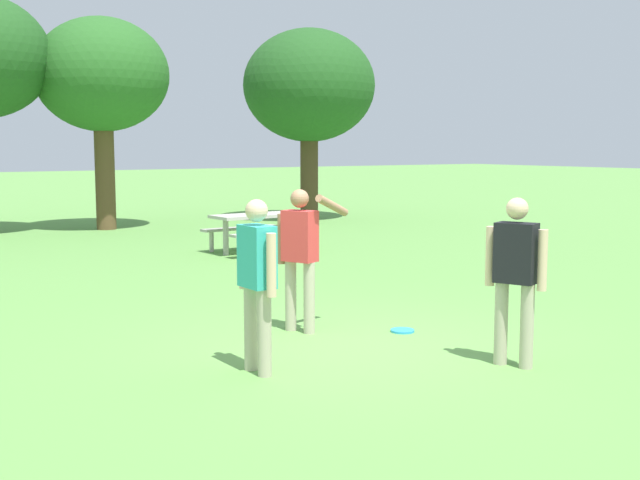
{
  "coord_description": "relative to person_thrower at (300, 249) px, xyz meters",
  "views": [
    {
      "loc": [
        -4.84,
        -6.81,
        2.14
      ],
      "look_at": [
        0.39,
        1.17,
        1.0
      ],
      "focal_mm": 44.9,
      "sensor_mm": 36.0,
      "label": 1
    }
  ],
  "objects": [
    {
      "name": "tree_back_left",
      "position": [
        7.59,
        11.73,
        2.81
      ],
      "size": [
        3.74,
        3.74,
        5.4
      ],
      "color": "#4C3823",
      "rests_on": "ground"
    },
    {
      "name": "frisbee",
      "position": [
        0.97,
        -0.65,
        -0.95
      ],
      "size": [
        0.27,
        0.27,
        0.03
      ],
      "primitive_type": "cylinder",
      "color": "#2D9EDB",
      "rests_on": "ground"
    },
    {
      "name": "person_thrower",
      "position": [
        0.0,
        0.0,
        0.0
      ],
      "size": [
        0.81,
        0.57,
        1.64
      ],
      "color": "#B7AD93",
      "rests_on": "ground"
    },
    {
      "name": "tree_slender_mid",
      "position": [
        1.8,
        12.27,
        2.87
      ],
      "size": [
        3.33,
        3.33,
        5.3
      ],
      "color": "brown",
      "rests_on": "ground"
    },
    {
      "name": "person_catcher",
      "position": [
        0.96,
        -2.36,
        -0.02
      ],
      "size": [
        0.35,
        0.57,
        1.64
      ],
      "color": "#B7AD93",
      "rests_on": "ground"
    },
    {
      "name": "picnic_table_near",
      "position": [
        2.83,
        6.28,
        -0.4
      ],
      "size": [
        1.77,
        1.5,
        0.77
      ],
      "color": "#B2ADA3",
      "rests_on": "ground"
    },
    {
      "name": "person_bystander",
      "position": [
        -1.23,
        -1.21,
        -0.02
      ],
      "size": [
        0.23,
        0.61,
        1.64
      ],
      "color": "#B7AD93",
      "rests_on": "ground"
    },
    {
      "name": "ground_plane",
      "position": [
        0.08,
        -0.85,
        -0.96
      ],
      "size": [
        120.0,
        120.0,
        0.0
      ],
      "primitive_type": "plane",
      "color": "#609947"
    }
  ]
}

